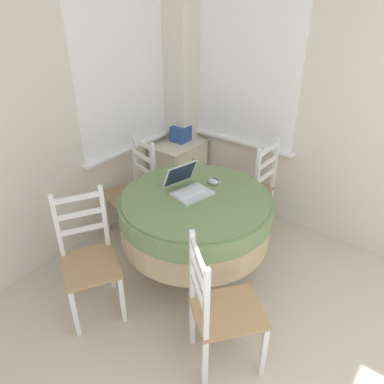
% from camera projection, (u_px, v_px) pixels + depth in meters
% --- Properties ---
extents(corner_room_shell, '(4.45, 5.24, 2.55)m').
position_uv_depth(corner_room_shell, '(231.00, 124.00, 2.86)').
color(corner_room_shell, beige).
rests_on(corner_room_shell, ground_plane).
extents(round_dining_table, '(1.22, 1.22, 0.77)m').
position_uv_depth(round_dining_table, '(196.00, 215.00, 3.01)').
color(round_dining_table, '#4C3D2D').
rests_on(round_dining_table, ground_plane).
extents(laptop, '(0.36, 0.38, 0.22)m').
position_uv_depth(laptop, '(188.00, 187.00, 2.96)').
color(laptop, silver).
rests_on(laptop, round_dining_table).
extents(computer_mouse, '(0.06, 0.09, 0.05)m').
position_uv_depth(computer_mouse, '(213.00, 182.00, 3.09)').
color(computer_mouse, silver).
rests_on(computer_mouse, round_dining_table).
extents(cell_phone, '(0.08, 0.11, 0.01)m').
position_uv_depth(cell_phone, '(215.00, 180.00, 3.15)').
color(cell_phone, '#B2B7BC').
rests_on(cell_phone, round_dining_table).
extents(dining_chair_near_back_window, '(0.51, 0.48, 0.97)m').
position_uv_depth(dining_chair_near_back_window, '(133.00, 191.00, 3.63)').
color(dining_chair_near_back_window, '#A87F51').
rests_on(dining_chair_near_back_window, ground_plane).
extents(dining_chair_near_right_window, '(0.40, 0.44, 0.97)m').
position_uv_depth(dining_chair_near_right_window, '(251.00, 188.00, 3.67)').
color(dining_chair_near_right_window, '#A87F51').
rests_on(dining_chair_near_right_window, ground_plane).
extents(dining_chair_camera_near, '(0.58, 0.58, 0.97)m').
position_uv_depth(dining_chair_camera_near, '(220.00, 311.00, 2.33)').
color(dining_chair_camera_near, '#A87F51').
rests_on(dining_chair_camera_near, ground_plane).
extents(dining_chair_left_flank, '(0.55, 0.57, 0.97)m').
position_uv_depth(dining_chair_left_flank, '(89.00, 260.00, 2.74)').
color(dining_chair_left_flank, '#A87F51').
rests_on(dining_chair_left_flank, ground_plane).
extents(corner_cabinet, '(0.59, 0.41, 0.70)m').
position_uv_depth(corner_cabinet, '(179.00, 172.00, 4.22)').
color(corner_cabinet, beige).
rests_on(corner_cabinet, ground_plane).
extents(storage_box, '(0.19, 0.16, 0.17)m').
position_uv_depth(storage_box, '(181.00, 133.00, 4.07)').
color(storage_box, '#2D4C93').
rests_on(storage_box, corner_cabinet).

